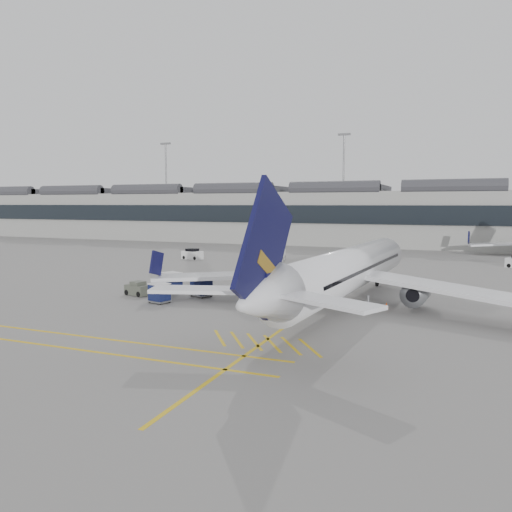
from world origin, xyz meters
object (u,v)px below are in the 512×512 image
at_px(ramp_agent_b, 250,285).
at_px(ramp_agent_a, 301,290).
at_px(airliner_main, 345,271).
at_px(baggage_cart_a, 201,286).
at_px(belt_loader, 277,283).
at_px(pushback_tug, 138,289).

bearing_deg(ramp_agent_b, ramp_agent_a, 147.55).
relative_size(airliner_main, baggage_cart_a, 17.81).
height_order(belt_loader, baggage_cart_a, belt_loader).
bearing_deg(pushback_tug, ramp_agent_b, 39.71).
bearing_deg(pushback_tug, ramp_agent_a, 29.73).
xyz_separation_m(belt_loader, baggage_cart_a, (-5.03, -6.82, 0.45)).
bearing_deg(pushback_tug, baggage_cart_a, 30.07).
xyz_separation_m(airliner_main, ramp_agent_a, (-4.36, 1.92, -2.16)).
xyz_separation_m(airliner_main, belt_loader, (-8.28, 6.36, -2.44)).
height_order(belt_loader, ramp_agent_a, belt_loader).
bearing_deg(airliner_main, pushback_tug, -169.06).
relative_size(belt_loader, ramp_agent_b, 2.48).
relative_size(airliner_main, belt_loader, 8.34).
distance_m(airliner_main, ramp_agent_b, 10.08).
distance_m(baggage_cart_a, pushback_tug, 6.11).
height_order(airliner_main, ramp_agent_a, airliner_main).
xyz_separation_m(ramp_agent_a, ramp_agent_b, (-5.21, 0.50, 0.10)).
xyz_separation_m(ramp_agent_b, pushback_tug, (-9.62, -4.50, -0.34)).
distance_m(baggage_cart_a, ramp_agent_a, 9.27).
bearing_deg(belt_loader, baggage_cart_a, -129.04).
height_order(baggage_cart_a, ramp_agent_a, baggage_cart_a).
distance_m(ramp_agent_b, pushback_tug, 10.62).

